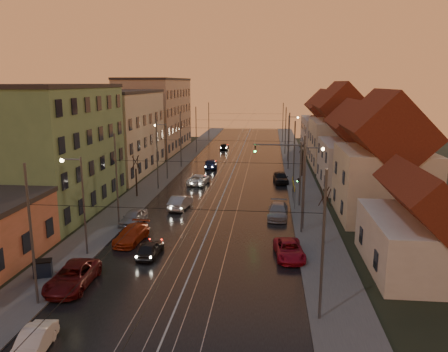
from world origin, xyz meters
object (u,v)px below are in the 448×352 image
(street_lamp_2, at_px, (164,146))
(parked_right_0, at_px, (289,250))
(parked_right_1, at_px, (278,211))
(driving_car_0, at_px, (150,249))
(driving_car_1, at_px, (180,202))
(driving_car_3, at_px, (211,164))
(street_lamp_0, at_px, (80,196))
(street_lamp_3, at_px, (290,134))
(parked_left_1, at_px, (73,277))
(parked_left_2, at_px, (131,234))
(parked_right_2, at_px, (281,177))
(street_lamp_1, at_px, (308,179))
(driving_car_2, at_px, (199,179))
(dumpster, at_px, (43,269))
(traffic_light_mast, at_px, (291,166))
(parked_left_3, at_px, (133,217))
(driving_car_4, at_px, (224,146))
(parked_left_0, at_px, (33,343))

(street_lamp_2, distance_m, parked_right_0, 31.65)
(parked_right_1, bearing_deg, driving_car_0, -129.13)
(driving_car_1, bearing_deg, parked_right_1, 175.18)
(street_lamp_2, relative_size, driving_car_3, 1.61)
(street_lamp_0, distance_m, parked_right_0, 16.94)
(street_lamp_0, bearing_deg, street_lamp_3, 67.52)
(street_lamp_0, bearing_deg, parked_left_1, -73.61)
(parked_left_2, relative_size, parked_right_2, 1.05)
(parked_left_1, height_order, parked_right_2, parked_right_2)
(parked_left_2, xyz_separation_m, parked_right_0, (13.45, -2.07, -0.04))
(driving_car_3, bearing_deg, street_lamp_1, 108.03)
(street_lamp_1, bearing_deg, driving_car_2, 126.57)
(parked_left_1, relative_size, parked_right_1, 1.07)
(dumpster, bearing_deg, street_lamp_1, 12.58)
(parked_right_1, distance_m, dumpster, 23.12)
(parked_left_2, bearing_deg, driving_car_1, 84.23)
(street_lamp_0, xyz_separation_m, street_lamp_2, (0.00, 28.00, 0.00))
(driving_car_0, height_order, parked_left_1, parked_left_1)
(traffic_light_mast, height_order, driving_car_3, traffic_light_mast)
(parked_right_0, height_order, dumpster, parked_right_0)
(street_lamp_2, relative_size, parked_left_2, 1.68)
(street_lamp_3, height_order, parked_right_1, street_lamp_3)
(driving_car_3, relative_size, parked_right_1, 1.02)
(street_lamp_0, height_order, parked_right_0, street_lamp_0)
(street_lamp_2, height_order, parked_left_3, street_lamp_2)
(driving_car_0, relative_size, driving_car_2, 0.74)
(parked_right_0, bearing_deg, parked_left_2, 165.67)
(traffic_light_mast, relative_size, driving_car_3, 1.44)
(street_lamp_2, distance_m, driving_car_1, 15.65)
(street_lamp_1, xyz_separation_m, parked_left_3, (-16.61, 0.02, -4.17))
(driving_car_1, xyz_separation_m, parked_right_1, (10.58, -2.14, -0.04))
(driving_car_2, relative_size, driving_car_4, 1.27)
(driving_car_2, bearing_deg, driving_car_1, 94.36)
(driving_car_4, xyz_separation_m, parked_left_3, (-3.91, -48.91, 0.04))
(driving_car_1, bearing_deg, street_lamp_3, -106.90)
(traffic_light_mast, bearing_deg, parked_right_1, -108.39)
(street_lamp_3, distance_m, driving_car_4, 18.61)
(parked_left_0, height_order, parked_right_2, parked_right_2)
(street_lamp_2, height_order, driving_car_0, street_lamp_2)
(street_lamp_3, xyz_separation_m, parked_left_3, (-16.61, -35.98, -4.17))
(driving_car_2, bearing_deg, parked_right_2, -164.30)
(parked_left_3, height_order, parked_right_0, parked_left_3)
(driving_car_3, relative_size, parked_left_2, 1.05)
(street_lamp_3, distance_m, driving_car_3, 15.22)
(street_lamp_3, bearing_deg, driving_car_2, -125.03)
(street_lamp_3, xyz_separation_m, parked_left_1, (-16.64, -49.35, -4.15))
(driving_car_2, height_order, driving_car_3, driving_car_3)
(driving_car_1, height_order, driving_car_3, driving_car_1)
(driving_car_1, xyz_separation_m, parked_left_2, (-2.16, -10.49, -0.06))
(street_lamp_1, distance_m, street_lamp_2, 27.05)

